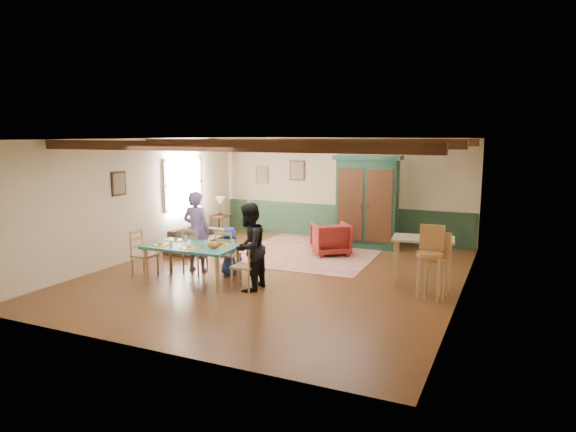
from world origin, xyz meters
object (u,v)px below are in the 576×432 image
at_px(armoire, 367,202).
at_px(armchair, 331,239).
at_px(dining_table, 192,264).
at_px(cat, 213,244).
at_px(table_lamp, 220,206).
at_px(person_child, 230,251).
at_px(dining_chair_end_left, 145,254).
at_px(dining_chair_end_right, 244,265).
at_px(person_woman, 249,247).
at_px(person_man, 197,231).
at_px(sofa, 196,238).
at_px(dining_chair_far_left, 195,250).
at_px(bar_stool_left, 430,263).
at_px(counter_table, 422,262).
at_px(bar_stool_right, 437,266).
at_px(dining_chair_far_right, 228,253).
at_px(end_table, 221,225).

xyz_separation_m(armoire, armchair, (-0.56, -1.09, -0.76)).
relative_size(dining_table, cat, 5.00).
bearing_deg(table_lamp, person_child, -55.57).
distance_m(dining_chair_end_left, dining_chair_end_right, 2.21).
relative_size(dining_chair_end_left, person_woman, 0.58).
distance_m(person_man, armchair, 3.25).
bearing_deg(sofa, dining_chair_far_left, -148.10).
bearing_deg(bar_stool_left, armchair, 136.08).
xyz_separation_m(counter_table, bar_stool_right, (0.35, -0.62, 0.10)).
bearing_deg(bar_stool_right, person_woman, -161.03).
relative_size(person_woman, person_child, 1.64).
bearing_deg(sofa, dining_table, -148.92).
height_order(dining_chair_far_right, dining_chair_end_right, same).
bearing_deg(dining_chair_end_right, cat, -80.54).
xyz_separation_m(person_child, table_lamp, (-2.36, 3.44, 0.34)).
relative_size(dining_table, dining_chair_far_left, 1.89).
distance_m(dining_chair_far_right, sofa, 2.69).
relative_size(dining_chair_far_left, dining_chair_end_right, 1.00).
relative_size(person_woman, table_lamp, 3.08).
relative_size(person_child, bar_stool_right, 0.86).
bearing_deg(person_child, dining_chair_far_right, 90.00).
height_order(dining_chair_far_right, table_lamp, table_lamp).
bearing_deg(person_child, person_woman, 136.74).
height_order(dining_chair_far_right, end_table, dining_chair_far_right).
bearing_deg(counter_table, bar_stool_right, -60.55).
bearing_deg(dining_chair_far_left, bar_stool_right, -178.15).
bearing_deg(cat, person_child, 99.46).
height_order(dining_chair_end_left, person_man, person_man).
xyz_separation_m(person_woman, cat, (-0.67, -0.12, 0.01)).
bearing_deg(table_lamp, dining_chair_far_left, -65.79).
xyz_separation_m(dining_chair_end_right, counter_table, (2.89, 1.56, 0.00)).
relative_size(dining_chair_far_left, dining_chair_far_right, 1.00).
bearing_deg(end_table, dining_chair_end_right, -53.47).
bearing_deg(dining_table, person_woman, 1.70).
height_order(armchair, table_lamp, table_lamp).
distance_m(dining_table, armoire, 4.93).
relative_size(cat, sofa, 0.19).
height_order(dining_chair_far_right, counter_table, counter_table).
height_order(armoire, bar_stool_right, armoire).
bearing_deg(person_man, dining_chair_end_left, 46.85).
bearing_deg(armoire, person_man, -128.91).
distance_m(dining_table, end_table, 4.67).
bearing_deg(dining_table, armchair, 64.00).
distance_m(dining_chair_end_left, person_woman, 2.33).
bearing_deg(armoire, person_child, -120.09).
height_order(person_child, sofa, person_child).
bearing_deg(dining_chair_far_left, counter_table, -169.96).
distance_m(counter_table, bar_stool_left, 0.76).
height_order(person_woman, armchair, person_woman).
height_order(cat, bar_stool_left, bar_stool_left).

